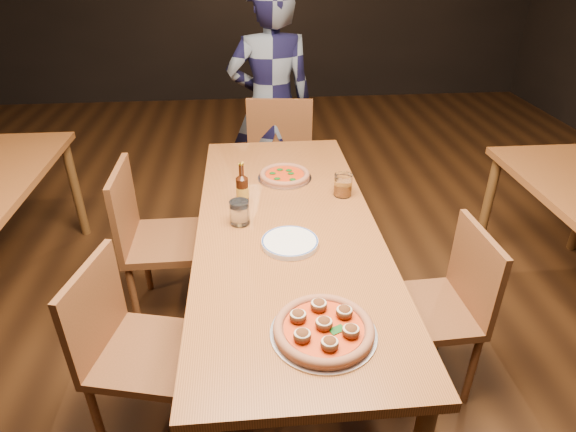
{
  "coord_description": "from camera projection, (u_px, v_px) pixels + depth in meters",
  "views": [
    {
      "loc": [
        -0.16,
        -1.84,
        1.87
      ],
      "look_at": [
        0.0,
        -0.05,
        0.82
      ],
      "focal_mm": 30.0,
      "sensor_mm": 36.0,
      "label": 1
    }
  ],
  "objects": [
    {
      "name": "ground",
      "position": [
        287.0,
        345.0,
        2.54
      ],
      "size": [
        9.0,
        9.0,
        0.0
      ],
      "primitive_type": "plane",
      "color": "black"
    },
    {
      "name": "table_main",
      "position": [
        287.0,
        237.0,
        2.2
      ],
      "size": [
        0.8,
        2.0,
        0.75
      ],
      "color": "brown",
      "rests_on": "ground"
    },
    {
      "name": "chair_main_nw",
      "position": [
        147.0,
        352.0,
        1.92
      ],
      "size": [
        0.48,
        0.48,
        0.86
      ],
      "primitive_type": null,
      "rotation": [
        0.0,
        0.0,
        1.34
      ],
      "color": "brown",
      "rests_on": "ground"
    },
    {
      "name": "chair_main_sw",
      "position": [
        169.0,
        240.0,
        2.57
      ],
      "size": [
        0.43,
        0.43,
        0.92
      ],
      "primitive_type": null,
      "rotation": [
        0.0,
        0.0,
        1.58
      ],
      "color": "brown",
      "rests_on": "ground"
    },
    {
      "name": "chair_main_e",
      "position": [
        428.0,
        309.0,
        2.15
      ],
      "size": [
        0.41,
        0.41,
        0.85
      ],
      "primitive_type": null,
      "rotation": [
        0.0,
        0.0,
        -1.53
      ],
      "color": "brown",
      "rests_on": "ground"
    },
    {
      "name": "chair_end",
      "position": [
        278.0,
        172.0,
        3.26
      ],
      "size": [
        0.5,
        0.5,
        0.97
      ],
      "primitive_type": null,
      "rotation": [
        0.0,
        0.0,
        -0.12
      ],
      "color": "brown",
      "rests_on": "ground"
    },
    {
      "name": "pizza_meatball",
      "position": [
        324.0,
        328.0,
        1.55
      ],
      "size": [
        0.35,
        0.35,
        0.06
      ],
      "rotation": [
        0.0,
        0.0,
        0.3
      ],
      "color": "#B7B7BF",
      "rests_on": "table_main"
    },
    {
      "name": "pizza_margherita",
      "position": [
        285.0,
        175.0,
        2.56
      ],
      "size": [
        0.29,
        0.29,
        0.04
      ],
      "rotation": [
        0.0,
        0.0,
        -0.11
      ],
      "color": "#B7B7BF",
      "rests_on": "table_main"
    },
    {
      "name": "plate_stack",
      "position": [
        290.0,
        243.0,
        2.01
      ],
      "size": [
        0.24,
        0.24,
        0.02
      ],
      "primitive_type": "cylinder",
      "color": "white",
      "rests_on": "table_main"
    },
    {
      "name": "beer_bottle",
      "position": [
        242.0,
        191.0,
        2.27
      ],
      "size": [
        0.06,
        0.06,
        0.21
      ],
      "rotation": [
        0.0,
        0.0,
        -0.11
      ],
      "color": "black",
      "rests_on": "table_main"
    },
    {
      "name": "water_glass",
      "position": [
        240.0,
        213.0,
        2.14
      ],
      "size": [
        0.09,
        0.09,
        0.11
      ],
      "primitive_type": "cylinder",
      "color": "white",
      "rests_on": "table_main"
    },
    {
      "name": "amber_glass",
      "position": [
        343.0,
        185.0,
        2.37
      ],
      "size": [
        0.09,
        0.09,
        0.11
      ],
      "primitive_type": "cylinder",
      "color": "#A55412",
      "rests_on": "table_main"
    },
    {
      "name": "diner",
      "position": [
        271.0,
        107.0,
        3.39
      ],
      "size": [
        0.63,
        0.44,
        1.65
      ],
      "primitive_type": "imported",
      "rotation": [
        0.0,
        0.0,
        3.21
      ],
      "color": "black",
      "rests_on": "ground"
    }
  ]
}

